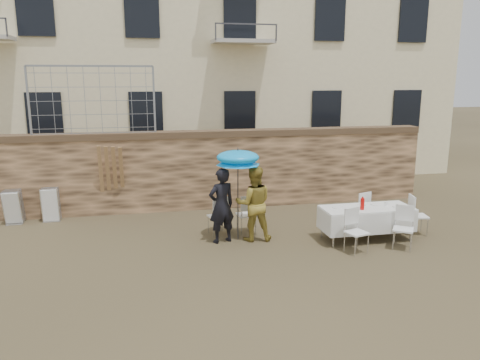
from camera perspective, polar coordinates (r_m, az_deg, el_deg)
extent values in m
plane|color=brown|center=(9.06, 0.39, -11.77)|extent=(80.00, 80.00, 0.00)
cube|color=olive|center=(13.45, -4.12, 1.19)|extent=(13.00, 0.50, 2.20)
imported|color=black|center=(10.62, -2.26, -3.14)|extent=(0.73, 0.59, 1.73)
imported|color=gold|center=(10.76, 1.68, -2.88)|extent=(0.92, 0.75, 1.75)
cylinder|color=#3F3F44|center=(10.78, -0.25, -2.77)|extent=(0.03, 0.03, 1.78)
cone|color=#0A98ED|center=(10.56, -0.26, 2.46)|extent=(1.01, 1.01, 0.22)
cube|color=silver|center=(11.21, 15.23, -3.35)|extent=(2.10, 0.85, 0.05)
cylinder|color=silver|center=(10.63, 11.36, -6.17)|extent=(0.04, 0.04, 0.74)
cylinder|color=silver|center=(11.49, 20.15, -5.28)|extent=(0.04, 0.04, 0.74)
cylinder|color=silver|center=(11.23, 9.98, -5.09)|extent=(0.04, 0.04, 0.74)
cylinder|color=silver|center=(12.05, 18.43, -4.34)|extent=(0.04, 0.04, 0.74)
cylinder|color=red|center=(10.95, 14.69, -2.85)|extent=(0.09, 0.09, 0.26)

